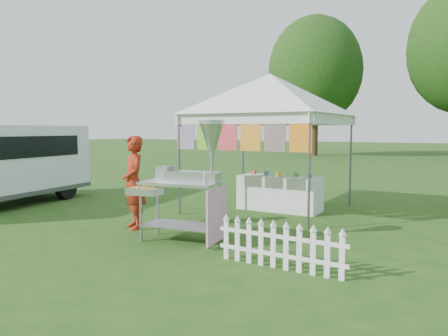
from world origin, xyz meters
The scene contains 7 objects.
ground centered at (0.00, 0.00, 0.00)m, with size 120.00×120.00×0.00m, color #244A15.
canopy_main centered at (0.00, 3.49, 2.99)m, with size 4.24×4.24×3.45m.
tree_left centered at (-6.00, 24.00, 5.83)m, with size 6.40×6.40×9.53m.
donut_cart centered at (0.13, 0.30, 1.14)m, with size 1.40×1.13×1.93m.
vendor centered at (-1.32, 0.57, 0.84)m, with size 0.61×0.40×1.68m, color maroon.
picket_fence centered at (1.86, -0.24, 0.29)m, with size 1.80×0.10×0.56m.
display_table centered at (0.22, 3.57, 0.38)m, with size 1.80×0.70×0.76m, color white.
Camera 1 is at (4.01, -5.30, 1.78)m, focal length 35.00 mm.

